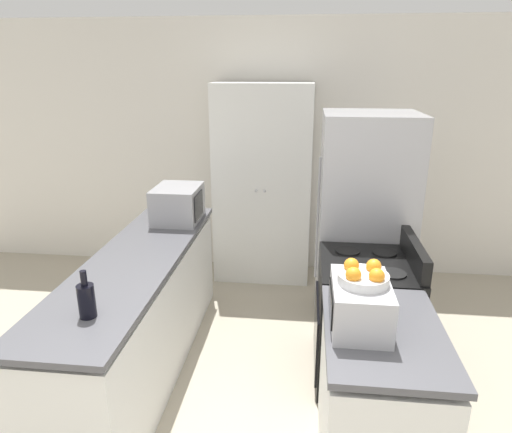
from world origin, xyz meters
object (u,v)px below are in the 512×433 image
(wine_bottle, at_px, (86,300))
(fruit_bowl, at_px, (363,276))
(stove, at_px, (364,319))
(toaster_oven, at_px, (360,304))
(microwave, at_px, (178,204))
(pantry_cabinet, at_px, (263,185))
(refrigerator, at_px, (364,224))

(wine_bottle, height_order, fruit_bowl, fruit_bowl)
(stove, height_order, toaster_oven, toaster_oven)
(microwave, bearing_deg, pantry_cabinet, 53.84)
(microwave, distance_m, wine_bottle, 1.59)
(stove, bearing_deg, pantry_cabinet, 118.90)
(stove, bearing_deg, refrigerator, 86.34)
(pantry_cabinet, xyz_separation_m, microwave, (-0.63, -0.87, 0.04))
(pantry_cabinet, height_order, wine_bottle, pantry_cabinet)
(pantry_cabinet, relative_size, stove, 1.91)
(pantry_cabinet, distance_m, microwave, 1.08)
(stove, bearing_deg, wine_bottle, -150.66)
(stove, distance_m, toaster_oven, 0.98)
(refrigerator, relative_size, microwave, 3.96)
(wine_bottle, relative_size, fruit_bowl, 1.05)
(refrigerator, relative_size, wine_bottle, 6.84)
(stove, distance_m, microwave, 1.77)
(microwave, bearing_deg, fruit_bowl, -48.03)
(stove, xyz_separation_m, toaster_oven, (-0.15, -0.80, 0.55))
(wine_bottle, bearing_deg, refrigerator, 45.24)
(pantry_cabinet, bearing_deg, stove, -61.10)
(toaster_oven, distance_m, fruit_bowl, 0.16)
(pantry_cabinet, height_order, fruit_bowl, pantry_cabinet)
(microwave, xyz_separation_m, wine_bottle, (-0.05, -1.59, -0.05))
(pantry_cabinet, relative_size, wine_bottle, 7.56)
(refrigerator, xyz_separation_m, microwave, (-1.56, -0.03, 0.13))
(microwave, height_order, fruit_bowl, fruit_bowl)
(fruit_bowl, bearing_deg, wine_bottle, -177.12)
(pantry_cabinet, xyz_separation_m, stove, (0.87, -1.58, -0.54))
(refrigerator, height_order, toaster_oven, refrigerator)
(fruit_bowl, bearing_deg, toaster_oven, 158.95)
(microwave, bearing_deg, stove, -25.31)
(pantry_cabinet, bearing_deg, refrigerator, -42.38)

